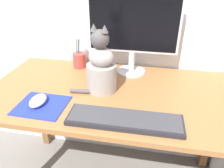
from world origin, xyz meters
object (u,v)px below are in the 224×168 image
object	(u,v)px
keyboard	(125,119)
pen_cup	(79,60)
computer_mouse_left	(38,101)
cat	(101,67)
monitor	(133,30)

from	to	relation	value
keyboard	pen_cup	bearing A→B (deg)	125.34
computer_mouse_left	pen_cup	xyz separation A→B (m)	(0.06, 0.44, 0.03)
keyboard	computer_mouse_left	world-z (taller)	computer_mouse_left
computer_mouse_left	pen_cup	world-z (taller)	pen_cup
cat	pen_cup	world-z (taller)	cat
computer_mouse_left	pen_cup	bearing A→B (deg)	82.65
cat	monitor	bearing A→B (deg)	78.11
computer_mouse_left	cat	world-z (taller)	cat
cat	pen_cup	xyz separation A→B (m)	(-0.20, 0.25, -0.08)
monitor	keyboard	bearing A→B (deg)	-86.83
keyboard	cat	bearing A→B (deg)	122.20
keyboard	pen_cup	size ratio (longest dim) A/B	2.73
cat	pen_cup	size ratio (longest dim) A/B	1.94
monitor	pen_cup	world-z (taller)	monitor
monitor	computer_mouse_left	world-z (taller)	monitor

